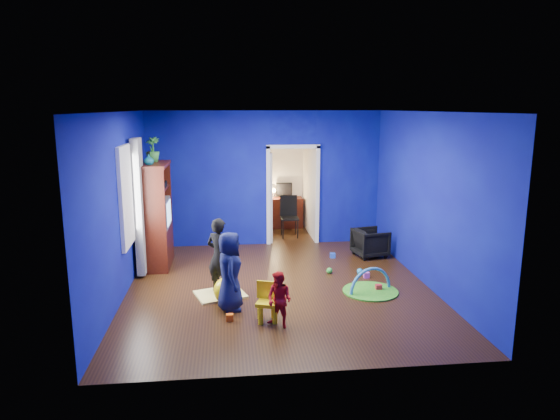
{
  "coord_description": "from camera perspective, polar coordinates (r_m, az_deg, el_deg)",
  "views": [
    {
      "loc": [
        -0.85,
        -7.88,
        2.97
      ],
      "look_at": [
        0.06,
        0.4,
        1.25
      ],
      "focal_mm": 32.0,
      "sensor_mm": 36.0,
      "label": 1
    }
  ],
  "objects": [
    {
      "name": "crt_tv",
      "position": [
        9.63,
        -13.96,
        -0.34
      ],
      "size": [
        0.46,
        0.7,
        0.54
      ],
      "primitive_type": "cube",
      "color": "silver",
      "rests_on": "tv_armoire"
    },
    {
      "name": "toddler_red",
      "position": [
        6.91,
        -0.08,
        -10.22
      ],
      "size": [
        0.48,
        0.47,
        0.78
      ],
      "primitive_type": "imported",
      "rotation": [
        0.0,
        0.0,
        -0.71
      ],
      "color": "red",
      "rests_on": "floor"
    },
    {
      "name": "wall_back",
      "position": [
        10.77,
        -1.69,
        3.58
      ],
      "size": [
        5.0,
        0.02,
        2.9
      ],
      "primitive_type": "cube",
      "color": "#0B0B7E",
      "rests_on": "floor"
    },
    {
      "name": "hopper_ball",
      "position": [
        7.81,
        -6.1,
        -9.12
      ],
      "size": [
        0.41,
        0.41,
        0.41
      ],
      "primitive_type": "sphere",
      "color": "yellow",
      "rests_on": "floor"
    },
    {
      "name": "window_left",
      "position": [
        8.51,
        -17.26,
        1.55
      ],
      "size": [
        0.03,
        0.95,
        1.55
      ],
      "primitive_type": "cube",
      "color": "white",
      "rests_on": "wall_left"
    },
    {
      "name": "book_shelf",
      "position": [
        12.37,
        0.48,
        7.29
      ],
      "size": [
        0.88,
        0.24,
        0.04
      ],
      "primitive_type": "cube",
      "color": "white",
      "rests_on": "study_desk"
    },
    {
      "name": "play_mat",
      "position": [
        8.4,
        10.28,
        -9.12
      ],
      "size": [
        0.9,
        0.9,
        0.02
      ],
      "primitive_type": "cylinder",
      "color": "green",
      "rests_on": "floor"
    },
    {
      "name": "desk_monitor",
      "position": [
        12.51,
        0.47,
        2.41
      ],
      "size": [
        0.4,
        0.05,
        0.32
      ],
      "primitive_type": "cube",
      "color": "black",
      "rests_on": "study_desk"
    },
    {
      "name": "folding_chair",
      "position": [
        11.55,
        1.09,
        -0.86
      ],
      "size": [
        0.4,
        0.4,
        0.92
      ],
      "primitive_type": "cube",
      "color": "black",
      "rests_on": "floor"
    },
    {
      "name": "ceiling",
      "position": [
        7.93,
        -0.12,
        11.18
      ],
      "size": [
        5.0,
        5.5,
        0.01
      ],
      "primitive_type": "cube",
      "color": "white",
      "rests_on": "wall_back"
    },
    {
      "name": "toy_arch",
      "position": [
        8.4,
        10.28,
        -9.07
      ],
      "size": [
        0.78,
        0.32,
        0.81
      ],
      "primitive_type": "torus",
      "rotation": [
        1.57,
        0.0,
        0.35
      ],
      "color": "#3F8CD8",
      "rests_on": "floor"
    },
    {
      "name": "toy_3",
      "position": [
        9.18,
        5.67,
        -6.89
      ],
      "size": [
        0.11,
        0.11,
        0.11
      ],
      "primitive_type": "sphere",
      "color": "green",
      "rests_on": "floor"
    },
    {
      "name": "desk_lamp",
      "position": [
        12.43,
        -0.78,
        2.25
      ],
      "size": [
        0.14,
        0.14,
        0.14
      ],
      "primitive_type": "sphere",
      "color": "#FFD88C",
      "rests_on": "study_desk"
    },
    {
      "name": "child_navy",
      "position": [
        7.44,
        -5.76,
        -6.99
      ],
      "size": [
        0.41,
        0.6,
        1.19
      ],
      "primitive_type": "imported",
      "rotation": [
        0.0,
        0.0,
        1.62
      ],
      "color": "#0E0F33",
      "rests_on": "floor"
    },
    {
      "name": "vase",
      "position": [
        9.18,
        -14.76,
        5.58
      ],
      "size": [
        0.19,
        0.19,
        0.19
      ],
      "primitive_type": "imported",
      "rotation": [
        0.0,
        0.0,
        -0.1
      ],
      "color": "#0C5662",
      "rests_on": "tv_armoire"
    },
    {
      "name": "tv_armoire",
      "position": [
        9.64,
        -14.18,
        -0.58
      ],
      "size": [
        0.58,
        1.14,
        1.96
      ],
      "primitive_type": "cube",
      "color": "#3F130A",
      "rests_on": "floor"
    },
    {
      "name": "toy_5",
      "position": [
        10.1,
        6.03,
        -5.18
      ],
      "size": [
        0.1,
        0.08,
        0.1
      ],
      "primitive_type": "cube",
      "color": "blue",
      "rests_on": "floor"
    },
    {
      "name": "wall_front",
      "position": [
        5.42,
        3.02,
        -4.64
      ],
      "size": [
        5.0,
        0.02,
        2.9
      ],
      "primitive_type": "cube",
      "color": "#0B0B7E",
      "rests_on": "floor"
    },
    {
      "name": "toy_0",
      "position": [
        8.49,
        11.2,
        -8.67
      ],
      "size": [
        0.1,
        0.08,
        0.1
      ],
      "primitive_type": "cube",
      "color": "red",
      "rests_on": "floor"
    },
    {
      "name": "yellow_blanket",
      "position": [
        8.19,
        -6.84,
        -9.54
      ],
      "size": [
        0.9,
        0.8,
        0.03
      ],
      "primitive_type": "cube",
      "rotation": [
        0.0,
        0.0,
        0.31
      ],
      "color": "#F2E07A",
      "rests_on": "floor"
    },
    {
      "name": "child_black",
      "position": [
        8.09,
        -6.94,
        -5.26
      ],
      "size": [
        0.54,
        0.5,
        1.25
      ],
      "primitive_type": "imported",
      "rotation": [
        0.0,
        0.0,
        2.54
      ],
      "color": "black",
      "rests_on": "floor"
    },
    {
      "name": "doorway",
      "position": [
        10.9,
        1.47,
        1.54
      ],
      "size": [
        1.16,
        0.1,
        2.1
      ],
      "primitive_type": "cube",
      "color": "white",
      "rests_on": "floor"
    },
    {
      "name": "study_desk",
      "position": [
        12.5,
        0.53,
        -0.29
      ],
      "size": [
        0.88,
        0.44,
        0.75
      ],
      "primitive_type": "cube",
      "color": "#3D140A",
      "rests_on": "floor"
    },
    {
      "name": "alcove",
      "position": [
        11.72,
        0.9,
        3.26
      ],
      "size": [
        1.0,
        1.75,
        2.5
      ],
      "primitive_type": null,
      "color": "silver",
      "rests_on": "floor"
    },
    {
      "name": "armchair",
      "position": [
        10.25,
        10.29,
        -3.69
      ],
      "size": [
        0.74,
        0.72,
        0.57
      ],
      "primitive_type": "imported",
      "rotation": [
        0.0,
        0.0,
        1.78
      ],
      "color": "black",
      "rests_on": "floor"
    },
    {
      "name": "curtain",
      "position": [
        9.08,
        -15.79,
        0.32
      ],
      "size": [
        0.14,
        0.42,
        2.4
      ],
      "primitive_type": "cube",
      "color": "slate",
      "rests_on": "floor"
    },
    {
      "name": "wall_left",
      "position": [
        8.19,
        -17.77,
        0.43
      ],
      "size": [
        0.02,
        5.5,
        2.9
      ],
      "primitive_type": "cube",
      "color": "#0B0B7E",
      "rests_on": "floor"
    },
    {
      "name": "wall_right",
      "position": [
        8.7,
        16.5,
        1.14
      ],
      "size": [
        0.02,
        5.5,
        2.9
      ],
      "primitive_type": "cube",
      "color": "#0B0B7E",
      "rests_on": "floor"
    },
    {
      "name": "toy_4",
      "position": [
        9.04,
        9.86,
        -7.34
      ],
      "size": [
        0.1,
        0.08,
        0.1
      ],
      "primitive_type": "cube",
      "color": "#D14ECE",
      "rests_on": "floor"
    },
    {
      "name": "potted_plant",
      "position": [
        9.68,
        -14.37,
        6.73
      ],
      "size": [
        0.32,
        0.32,
        0.47
      ],
      "primitive_type": "imported",
      "rotation": [
        0.0,
        0.0,
        -0.25
      ],
      "color": "#2D7E30",
      "rests_on": "tv_armoire"
    },
    {
      "name": "kid_chair",
      "position": [
        7.14,
        -1.48,
        -10.72
      ],
      "size": [
        0.36,
        0.36,
        0.5
      ],
      "primitive_type": "cube",
      "rotation": [
        0.0,
        0.0,
        -0.33
      ],
      "color": "yellow",
      "rests_on": "floor"
    },
    {
      "name": "floor",
      "position": [
        8.47,
        -0.11,
        -8.85
      ],
      "size": [
        5.0,
        5.5,
        0.01
      ],
      "primitive_type": "cube",
      "color": "black",
      "rests_on": "ground"
    },
    {
      "name": "toy_2",
      "position": [
        7.25,
        -5.77,
        -12.12
      ],
      "size": [
        0.1,
        0.08,
        0.1
      ],
      "primitive_type": "cube",
      "color": "#FB600D",
      "rests_on": "floor"
    },
    {
      "name": "toy_1",
      "position": [
        9.21,
        9.12,
        -6.92
      ],
      "size": [
        0.11,
        0.11,
        0.11
      ],
      "primitive_type": "sphere",
      "color": "#238EC8",
      "rests_on": "floor"
    }
  ]
}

